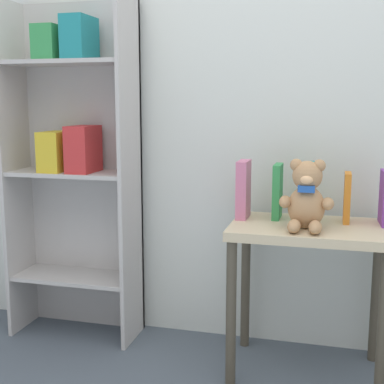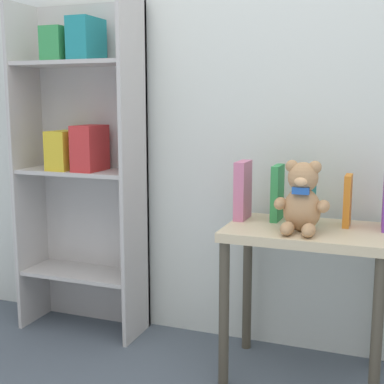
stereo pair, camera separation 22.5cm
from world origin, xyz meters
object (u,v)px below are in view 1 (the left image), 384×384
object	(u,v)px
bookshelf_side	(75,153)
book_standing_teal	(312,192)
book_standing_orange	(347,198)
book_standing_purple	(384,198)
teddy_bear	(306,198)
display_table	(309,252)
book_standing_green	(278,191)
book_standing_pink	(243,189)

from	to	relation	value
bookshelf_side	book_standing_teal	world-z (taller)	bookshelf_side
book_standing_teal	book_standing_orange	xyz separation A→B (m)	(0.14, 0.02, -0.02)
book_standing_purple	teddy_bear	bearing A→B (deg)	-152.62
bookshelf_side	book_standing_orange	distance (m)	1.22
bookshelf_side	display_table	world-z (taller)	bookshelf_side
book_standing_purple	display_table	bearing A→B (deg)	-162.96
display_table	book_standing_teal	world-z (taller)	book_standing_teal
bookshelf_side	book_standing_green	distance (m)	0.95
book_standing_teal	bookshelf_side	bearing A→B (deg)	178.78
bookshelf_side	book_standing_purple	bearing A→B (deg)	-2.03
book_standing_green	book_standing_purple	bearing A→B (deg)	0.58
book_standing_purple	book_standing_orange	bearing A→B (deg)	-179.29
bookshelf_side	book_standing_green	bearing A→B (deg)	-2.80
display_table	teddy_bear	size ratio (longest dim) A/B	2.31
book_standing_green	bookshelf_side	bearing A→B (deg)	178.06
display_table	teddy_bear	xyz separation A→B (m)	(-0.01, -0.07, 0.23)
teddy_bear	display_table	bearing A→B (deg)	79.03
bookshelf_side	book_standing_purple	distance (m)	1.36
bookshelf_side	book_standing_pink	size ratio (longest dim) A/B	6.44
bookshelf_side	display_table	distance (m)	1.14
book_standing_pink	bookshelf_side	bearing A→B (deg)	175.34
book_standing_teal	book_standing_purple	distance (m)	0.28
display_table	teddy_bear	distance (m)	0.24
teddy_bear	book_standing_teal	xyz separation A→B (m)	(0.01, 0.14, -0.00)
display_table	book_standing_teal	size ratio (longest dim) A/B	2.56
bookshelf_side	book_standing_teal	size ratio (longest dim) A/B	6.40
book_standing_teal	teddy_bear	bearing A→B (deg)	-92.86
display_table	book_standing_purple	size ratio (longest dim) A/B	2.89
book_standing_green	teddy_bear	bearing A→B (deg)	-51.76
book_standing_green	book_standing_purple	world-z (taller)	book_standing_green
display_table	book_standing_orange	distance (m)	0.27
book_standing_pink	book_standing_orange	world-z (taller)	book_standing_pink
book_standing_teal	book_standing_orange	size ratio (longest dim) A/B	1.20
display_table	book_standing_purple	bearing A→B (deg)	18.86
teddy_bear	book_standing_teal	size ratio (longest dim) A/B	1.11
book_standing_orange	book_standing_pink	bearing A→B (deg)	-177.93
book_standing_pink	book_standing_purple	size ratio (longest dim) A/B	1.13
teddy_bear	book_standing_orange	distance (m)	0.22
book_standing_teal	book_standing_orange	bearing A→B (deg)	8.64
teddy_bear	book_standing_green	distance (m)	0.21
display_table	book_standing_pink	xyz separation A→B (m)	(-0.28, 0.07, 0.23)
book_standing_pink	book_standing_teal	size ratio (longest dim) A/B	0.99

